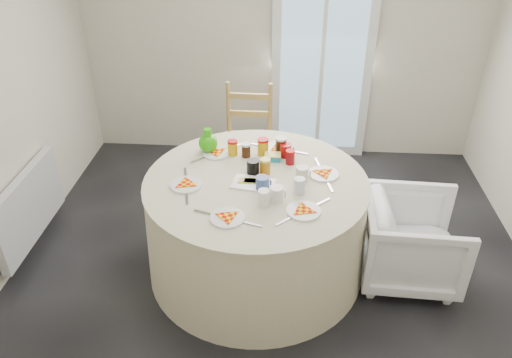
# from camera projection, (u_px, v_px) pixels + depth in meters

# --- Properties ---
(floor) EXTENTS (4.00, 4.00, 0.00)m
(floor) POSITION_uv_depth(u_px,v_px,m) (272.00, 272.00, 3.86)
(floor) COLOR black
(floor) RESTS_ON ground
(wall_back) EXTENTS (4.00, 0.02, 2.60)m
(wall_back) POSITION_uv_depth(u_px,v_px,m) (283.00, 32.00, 4.86)
(wall_back) COLOR #BCB5A3
(wall_back) RESTS_ON floor
(glass_door) EXTENTS (1.00, 0.08, 2.10)m
(glass_door) POSITION_uv_depth(u_px,v_px,m) (322.00, 59.00, 4.93)
(glass_door) COLOR silver
(glass_door) RESTS_ON floor
(radiator) EXTENTS (0.07, 1.00, 0.55)m
(radiator) POSITION_uv_depth(u_px,v_px,m) (29.00, 207.00, 3.94)
(radiator) COLOR silver
(radiator) RESTS_ON floor
(table) EXTENTS (1.64, 1.64, 0.83)m
(table) POSITION_uv_depth(u_px,v_px,m) (256.00, 227.00, 3.73)
(table) COLOR beige
(table) RESTS_ON floor
(wooden_chair) EXTENTS (0.47, 0.44, 1.02)m
(wooden_chair) POSITION_uv_depth(u_px,v_px,m) (248.00, 145.00, 4.63)
(wooden_chair) COLOR tan
(wooden_chair) RESTS_ON floor
(armchair) EXTENTS (0.69, 0.73, 0.72)m
(armchair) POSITION_uv_depth(u_px,v_px,m) (413.00, 234.00, 3.64)
(armchair) COLOR white
(armchair) RESTS_ON floor
(place_settings) EXTENTS (1.51, 1.51, 0.02)m
(place_settings) POSITION_uv_depth(u_px,v_px,m) (256.00, 183.00, 3.52)
(place_settings) COLOR silver
(place_settings) RESTS_ON table
(jar_cluster) EXTENTS (0.54, 0.35, 0.15)m
(jar_cluster) POSITION_uv_depth(u_px,v_px,m) (260.00, 155.00, 3.75)
(jar_cluster) COLOR #873610
(jar_cluster) RESTS_ON table
(butter_tub) EXTENTS (0.13, 0.09, 0.05)m
(butter_tub) POSITION_uv_depth(u_px,v_px,m) (273.00, 160.00, 3.76)
(butter_tub) COLOR teal
(butter_tub) RESTS_ON table
(green_pitcher) EXTENTS (0.18, 0.18, 0.19)m
(green_pitcher) POSITION_uv_depth(u_px,v_px,m) (208.00, 142.00, 3.82)
(green_pitcher) COLOR #2DAB0A
(green_pitcher) RESTS_ON table
(cheese_platter) EXTENTS (0.32, 0.24, 0.04)m
(cheese_platter) POSITION_uv_depth(u_px,v_px,m) (253.00, 187.00, 3.47)
(cheese_platter) COLOR white
(cheese_platter) RESTS_ON table
(mugs_glasses) EXTENTS (0.75, 0.75, 0.12)m
(mugs_glasses) POSITION_uv_depth(u_px,v_px,m) (277.00, 180.00, 3.47)
(mugs_glasses) COLOR #A5A5A5
(mugs_glasses) RESTS_ON table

